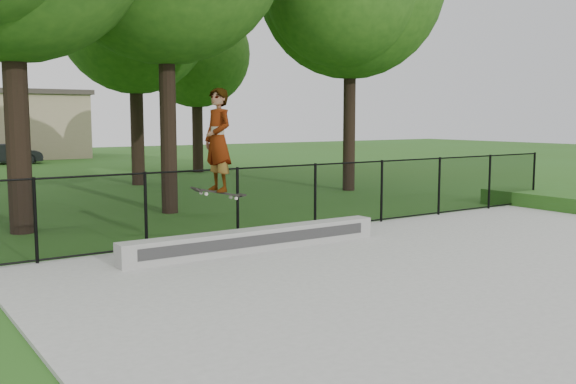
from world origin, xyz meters
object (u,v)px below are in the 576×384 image
(grind_ledge, at_px, (256,240))
(car_b, at_px, (10,154))
(skater_airborne, at_px, (218,142))
(car_c, at_px, (2,155))

(grind_ledge, relative_size, car_b, 1.76)
(car_b, xyz_separation_m, skater_airborne, (-1.83, -28.07, 1.59))
(grind_ledge, xyz_separation_m, car_b, (0.96, 27.92, 0.29))
(grind_ledge, bearing_deg, skater_airborne, -170.61)
(grind_ledge, xyz_separation_m, skater_airborne, (-0.87, -0.14, 1.88))
(car_b, bearing_deg, car_c, 65.11)
(skater_airborne, bearing_deg, car_c, 87.10)
(car_c, bearing_deg, grind_ledge, -166.31)
(grind_ledge, distance_m, car_b, 27.94)
(skater_airborne, bearing_deg, car_b, 86.27)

